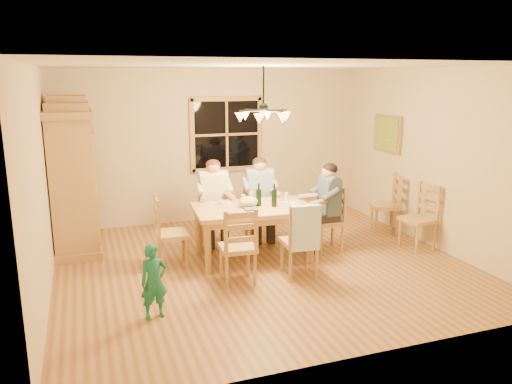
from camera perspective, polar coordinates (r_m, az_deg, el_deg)
name	(u,v)px	position (r m, az deg, el deg)	size (l,w,h in m)	color
floor	(263,265)	(7.04, 0.79, -8.30)	(5.50, 5.50, 0.00)	brown
ceiling	(264,65)	(6.56, 0.87, 14.26)	(5.50, 5.00, 0.02)	white
wall_back	(215,146)	(9.02, -4.65, 5.29)	(5.50, 0.02, 2.70)	beige
wall_left	(40,184)	(6.29, -23.41, 0.86)	(0.02, 5.00, 2.70)	beige
wall_right	(434,159)	(8.02, 19.64, 3.60)	(0.02, 5.00, 2.70)	beige
window	(227,134)	(9.02, -3.38, 6.59)	(1.30, 0.06, 1.30)	black
painting	(387,134)	(8.93, 14.77, 6.44)	(0.06, 0.78, 0.64)	#976941
chandelier	(263,115)	(6.57, 0.85, 8.82)	(0.77, 0.68, 0.71)	black
armoire	(74,180)	(7.90, -20.12, 1.27)	(0.66, 1.40, 2.30)	#976941
dining_table	(253,214)	(7.10, -0.35, -2.52)	(1.72, 1.12, 0.76)	tan
chair_far_left	(214,225)	(7.85, -4.79, -3.72)	(0.47, 0.45, 0.99)	tan
chair_far_right	(260,221)	(8.01, 0.41, -3.33)	(0.47, 0.45, 0.99)	tan
chair_near_left	(238,259)	(6.39, -2.10, -7.64)	(0.47, 0.45, 0.99)	tan
chair_near_right	(299,253)	(6.62, 4.95, -6.94)	(0.47, 0.45, 0.99)	tan
chair_end_left	(173,244)	(7.01, -9.52, -5.94)	(0.45, 0.47, 0.99)	tan
chair_end_right	(327,231)	(7.58, 8.12, -4.43)	(0.45, 0.47, 0.99)	tan
adult_woman	(214,191)	(7.71, -4.86, 0.11)	(0.41, 0.44, 0.87)	beige
adult_plaid_man	(260,188)	(7.88, 0.42, 0.43)	(0.41, 0.44, 0.87)	teal
adult_slate_man	(328,196)	(7.43, 8.25, -0.47)	(0.44, 0.41, 0.87)	#3F5465
towel	(305,228)	(6.33, 5.62, -4.12)	(0.38, 0.10, 0.58)	#B0D0EE
wine_bottle_a	(259,195)	(7.08, 0.31, -0.32)	(0.08, 0.08, 0.33)	black
wine_bottle_b	(274,195)	(7.06, 2.10, -0.36)	(0.08, 0.08, 0.33)	black
plate_woman	(223,204)	(7.22, -3.75, -1.35)	(0.26, 0.26, 0.02)	white
plate_plaid	(269,201)	(7.38, 1.46, -1.01)	(0.26, 0.26, 0.02)	white
plate_slate	(295,203)	(7.27, 4.43, -1.25)	(0.26, 0.26, 0.02)	white
wine_glass_a	(243,199)	(7.22, -1.44, -0.83)	(0.06, 0.06, 0.14)	silver
wine_glass_b	(286,197)	(7.34, 3.47, -0.61)	(0.06, 0.06, 0.14)	silver
cap	(295,205)	(6.96, 4.52, -1.52)	(0.20, 0.20, 0.11)	#C7B985
napkin	(251,209)	(6.88, -0.57, -1.99)	(0.18, 0.14, 0.03)	#465580
cloth_bundle	(248,202)	(7.04, -0.90, -1.12)	(0.28, 0.22, 0.15)	tan
child	(154,282)	(5.55, -11.59, -10.00)	(0.30, 0.20, 0.83)	#17695A
chair_spare_front	(417,229)	(7.98, 17.94, -4.06)	(0.48, 0.49, 0.99)	tan
chair_spare_back	(384,214)	(8.66, 14.44, -2.49)	(0.54, 0.55, 0.99)	tan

